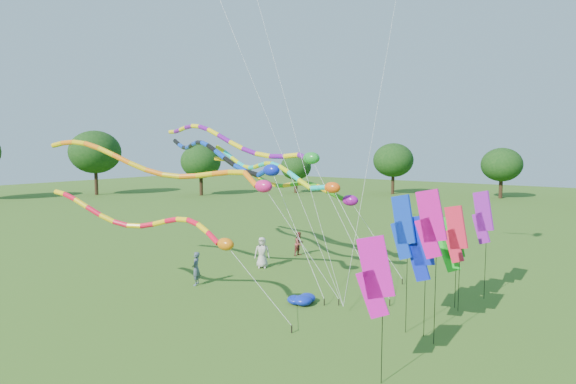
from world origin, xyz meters
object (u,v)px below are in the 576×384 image
Objects in this scene: blue_nylon_heap at (300,299)px; person_b at (196,269)px; tube_kite_orange at (177,168)px; person_a at (262,252)px; tube_kite_red at (161,225)px; person_c at (299,244)px.

person_b is at bearing -172.18° from blue_nylon_heap.
person_b is at bearing 33.30° from tube_kite_orange.
person_a reaches higher than blue_nylon_heap.
person_a is at bearing 64.00° from tube_kite_orange.
tube_kite_orange is at bearing -72.67° from person_b.
person_b is (-1.51, 3.31, -2.81)m from tube_kite_red.
tube_kite_orange is 9.87× the size of person_c.
tube_kite_red is at bearing -6.57° from person_b.
blue_nylon_heap is at bearing -2.56° from tube_kite_orange.
tube_kite_red is 0.75× the size of tube_kite_orange.
tube_kite_red is 6.36× the size of person_a.
tube_kite_red is 8.51m from person_a.
person_b reaches higher than blue_nylon_heap.
person_b is at bearing 103.82° from tube_kite_red.
person_b is (-0.47, -4.67, -0.05)m from person_a.
person_c is at bearing 125.34° from blue_nylon_heap.
person_a is 4.70m from person_b.
blue_nylon_heap is 6.67m from person_a.
person_a is 3.83m from person_c.
tube_kite_red is 8.61× the size of blue_nylon_heap.
tube_kite_orange is 10.51m from person_c.
person_c is at bearing 84.69° from tube_kite_red.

